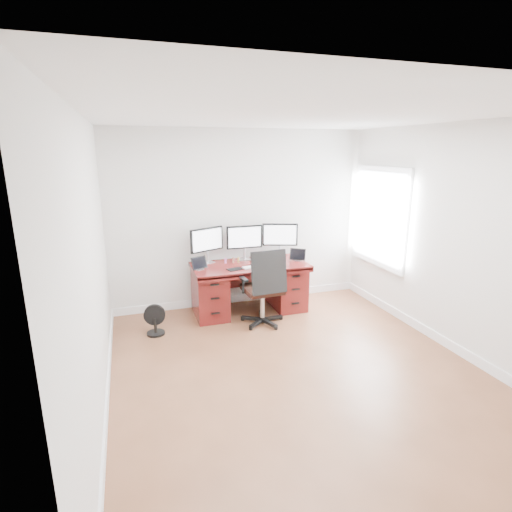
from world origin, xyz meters
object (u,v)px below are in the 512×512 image
object	(u,v)px
monitor_center	(244,238)
desk	(249,286)
floor_fan	(155,320)
office_chair	(264,300)
keyboard	(252,267)

from	to	relation	value
monitor_center	desk	bearing A→B (deg)	-88.59
floor_fan	office_chair	bearing A→B (deg)	3.74
monitor_center	keyboard	bearing A→B (deg)	-92.01
desk	monitor_center	size ratio (longest dim) A/B	3.09
desk	keyboard	world-z (taller)	keyboard
desk	keyboard	bearing A→B (deg)	-97.33
desk	floor_fan	xyz separation A→B (m)	(-1.43, -0.39, -0.20)
office_chair	floor_fan	bearing A→B (deg)	171.50
office_chair	keyboard	size ratio (longest dim) A/B	4.30
desk	office_chair	world-z (taller)	office_chair
desk	monitor_center	distance (m)	0.72
floor_fan	desk	bearing A→B (deg)	24.59
office_chair	monitor_center	bearing A→B (deg)	90.46
keyboard	office_chair	bearing A→B (deg)	-88.56
desk	office_chair	bearing A→B (deg)	-84.93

